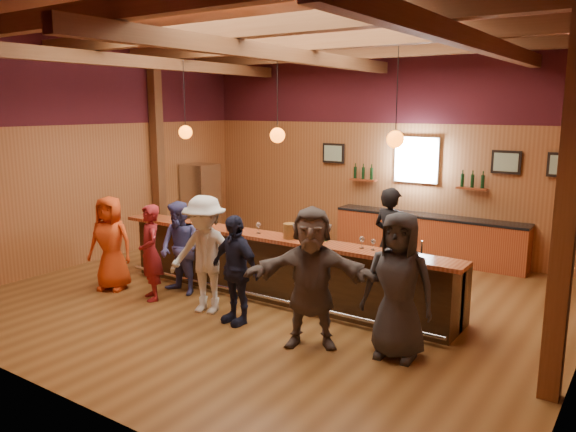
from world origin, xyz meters
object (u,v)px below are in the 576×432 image
Objects in this scene: customer_dark at (398,286)px; ice_bucket at (290,231)px; customer_white at (205,255)px; customer_denim at (180,248)px; customer_navy at (235,269)px; bartender at (390,242)px; bar_counter at (284,266)px; back_bar_cabinet at (428,237)px; bottle_a at (302,229)px; stainless_fridge at (201,201)px; customer_orange at (111,243)px; customer_redvest at (150,253)px; customer_brown at (311,277)px.

ice_bucket is at bearing 153.59° from customer_dark.
customer_denim is at bearing 143.05° from customer_white.
customer_white is at bearing -17.57° from customer_denim.
customer_navy is 2.79m from bartender.
bar_counter is at bearing 36.18° from customer_denim.
back_bar_cabinet is 3.88m from bottle_a.
stainless_fridge reaches higher than bar_counter.
customer_denim is 0.87× the size of customer_white.
customer_denim is at bearing 1.31° from customer_orange.
bar_counter is 3.34× the size of customer_dark.
customer_dark reaches higher than customer_redvest.
bar_counter is 3.50× the size of stainless_fridge.
customer_orange is 0.89× the size of bartender.
bartender is (1.36, 2.44, 0.11)m from customer_navy.
stainless_fridge is 0.95× the size of customer_dark.
bartender is at bearing -84.28° from back_bar_cabinet.
customer_dark is 7.93× the size of ice_bucket.
customer_dark reaches higher than bar_counter.
bartender is (2.95, 1.95, 0.13)m from customer_denim.
customer_white reaches higher than stainless_fridge.
customer_navy reaches higher than customer_denim.
ice_bucket reaches higher than back_bar_cabinet.
customer_denim is 4.50× the size of bottle_a.
customer_white reaches higher than bar_counter.
customer_redvest is 0.52m from customer_denim.
customer_navy is at bearing -42.36° from stainless_fridge.
customer_orange is 1.02× the size of customer_navy.
customer_brown reaches higher than customer_navy.
bottle_a is at bearing -19.79° from bar_counter.
bottle_a is at bearing 148.58° from customer_dark.
back_bar_cabinet is at bearing 56.79° from customer_white.
stainless_fridge is (-5.30, -1.12, 0.42)m from back_bar_cabinet.
customer_white is 2.01m from customer_brown.
customer_orange is 1.04× the size of customer_redvest.
stainless_fridge is at bearing 117.66° from customer_brown.
customer_brown is (2.00, -0.15, 0.03)m from customer_white.
customer_navy is (1.60, -0.49, 0.02)m from customer_denim.
back_bar_cabinet is 16.83× the size of ice_bucket.
stainless_fridge is at bearing 133.95° from customer_denim.
customer_white is at bearing -176.74° from customer_navy.
stainless_fridge is at bearing 149.24° from bar_counter.
ice_bucket is at bearing 22.32° from customer_denim.
customer_orange is 3.42m from bottle_a.
customer_white is 3.10m from bartender.
customer_navy is 4.59× the size of bottle_a.
customer_navy is (2.78, -0.00, -0.01)m from customer_orange.
customer_brown and customer_dark have the same top height.
bottle_a is at bearing 33.77° from customer_white.
bar_counter is 1.57× the size of back_bar_cabinet.
customer_brown reaches higher than customer_denim.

